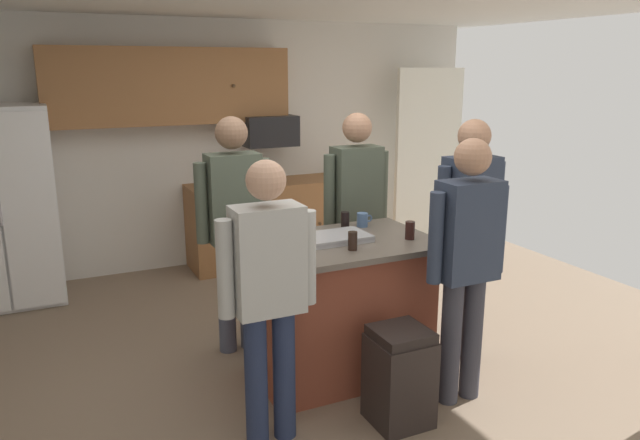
# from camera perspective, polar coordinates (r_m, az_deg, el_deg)

# --- Properties ---
(floor) EXTENTS (7.04, 7.04, 0.00)m
(floor) POSITION_cam_1_polar(r_m,az_deg,el_deg) (4.51, -0.31, -13.73)
(floor) COLOR #7F6B56
(floor) RESTS_ON ground
(back_wall) EXTENTS (6.40, 0.10, 2.60)m
(back_wall) POSITION_cam_1_polar(r_m,az_deg,el_deg) (6.68, -10.60, 7.00)
(back_wall) COLOR silver
(back_wall) RESTS_ON ground
(french_door_window_panel) EXTENTS (0.90, 0.06, 2.00)m
(french_door_window_panel) POSITION_cam_1_polar(r_m,az_deg,el_deg) (7.45, 10.13, 6.20)
(french_door_window_panel) COLOR white
(french_door_window_panel) RESTS_ON ground
(cabinet_run_upper) EXTENTS (2.40, 0.38, 0.75)m
(cabinet_run_upper) POSITION_cam_1_polar(r_m,az_deg,el_deg) (6.34, -13.95, 12.13)
(cabinet_run_upper) COLOR #936038
(cabinet_run_lower) EXTENTS (1.80, 0.63, 0.90)m
(cabinet_run_lower) POSITION_cam_1_polar(r_m,az_deg,el_deg) (6.71, -4.62, -0.16)
(cabinet_run_lower) COLOR #936038
(cabinet_run_lower) RESTS_ON ground
(refrigerator) EXTENTS (0.90, 0.76, 1.79)m
(refrigerator) POSITION_cam_1_polar(r_m,az_deg,el_deg) (6.12, -27.74, 1.11)
(refrigerator) COLOR white
(refrigerator) RESTS_ON ground
(microwave_over_range) EXTENTS (0.56, 0.40, 0.32)m
(microwave_over_range) POSITION_cam_1_polar(r_m,az_deg,el_deg) (6.55, -4.85, 8.38)
(microwave_over_range) COLOR black
(kitchen_island) EXTENTS (1.30, 0.86, 0.97)m
(kitchen_island) POSITION_cam_1_polar(r_m,az_deg,el_deg) (4.25, 1.75, -8.23)
(kitchen_island) COLOR brown
(kitchen_island) RESTS_ON ground
(person_guest_right) EXTENTS (0.57, 0.23, 1.76)m
(person_guest_right) POSITION_cam_1_polar(r_m,az_deg,el_deg) (4.49, 13.84, -0.20)
(person_guest_right) COLOR #383842
(person_guest_right) RESTS_ON ground
(person_guest_by_door) EXTENTS (0.57, 0.23, 1.78)m
(person_guest_by_door) POSITION_cam_1_polar(r_m,az_deg,el_deg) (4.48, -8.05, 0.15)
(person_guest_by_door) COLOR #4C5166
(person_guest_by_door) RESTS_ON ground
(person_guest_left) EXTENTS (0.57, 0.22, 1.65)m
(person_guest_left) POSITION_cam_1_polar(r_m,az_deg,el_deg) (3.35, -4.89, -6.22)
(person_guest_left) COLOR #232D4C
(person_guest_left) RESTS_ON ground
(person_host_foreground) EXTENTS (0.57, 0.22, 1.71)m
(person_host_foreground) POSITION_cam_1_polar(r_m,az_deg,el_deg) (3.86, 13.63, -3.17)
(person_host_foreground) COLOR #383842
(person_host_foreground) RESTS_ON ground
(person_elder_center) EXTENTS (0.57, 0.23, 1.77)m
(person_elder_center) POSITION_cam_1_polar(r_m,az_deg,el_deg) (4.88, 3.41, 1.37)
(person_elder_center) COLOR #4C5166
(person_elder_center) RESTS_ON ground
(glass_stout_tall) EXTENTS (0.06, 0.06, 0.12)m
(glass_stout_tall) POSITION_cam_1_polar(r_m,az_deg,el_deg) (4.17, 8.46, -0.97)
(glass_stout_tall) COLOR black
(glass_stout_tall) RESTS_ON kitchen_island
(mug_blue_stoneware) EXTENTS (0.12, 0.08, 0.10)m
(mug_blue_stoneware) POSITION_cam_1_polar(r_m,az_deg,el_deg) (4.46, 4.03, 0.02)
(mug_blue_stoneware) COLOR #4C6B99
(mug_blue_stoneware) RESTS_ON kitchen_island
(glass_short_whisky) EXTENTS (0.06, 0.06, 0.12)m
(glass_short_whisky) POSITION_cam_1_polar(r_m,az_deg,el_deg) (3.89, 3.09, -1.97)
(glass_short_whisky) COLOR black
(glass_short_whisky) RESTS_ON kitchen_island
(glass_pilsner) EXTENTS (0.07, 0.07, 0.17)m
(glass_pilsner) POSITION_cam_1_polar(r_m,az_deg,el_deg) (4.04, -3.28, -1.04)
(glass_pilsner) COLOR black
(glass_pilsner) RESTS_ON kitchen_island
(glass_dark_ale) EXTENTS (0.06, 0.06, 0.13)m
(glass_dark_ale) POSITION_cam_1_polar(r_m,az_deg,el_deg) (4.38, 2.38, -0.05)
(glass_dark_ale) COLOR black
(glass_dark_ale) RESTS_ON kitchen_island
(serving_tray) EXTENTS (0.44, 0.30, 0.04)m
(serving_tray) POSITION_cam_1_polar(r_m,az_deg,el_deg) (4.10, 1.50, -1.66)
(serving_tray) COLOR #B7B7BC
(serving_tray) RESTS_ON kitchen_island
(trash_bin) EXTENTS (0.34, 0.34, 0.61)m
(trash_bin) POSITION_cam_1_polar(r_m,az_deg,el_deg) (3.80, 7.48, -14.39)
(trash_bin) COLOR black
(trash_bin) RESTS_ON ground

